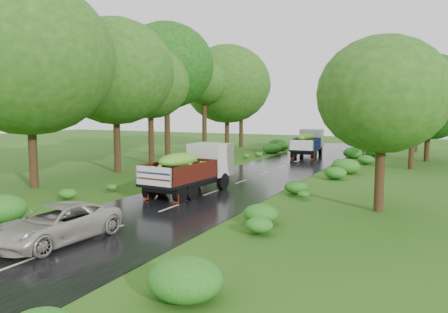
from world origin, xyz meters
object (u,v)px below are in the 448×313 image
Objects in this scene: car at (57,224)px; utility_pole at (365,114)px; truck_far at (308,142)px; truck_near at (193,166)px.

utility_pole is (5.53, 29.78, 3.34)m from car.
truck_far is 5.67m from utility_pole.
truck_near reaches higher than truck_far.
truck_far is at bearing 178.14° from utility_pole.
utility_pole is at bearing 77.75° from truck_near.
truck_near is at bearing -96.94° from truck_far.
truck_far is at bearing 91.61° from truck_near.
truck_far is (0.77, 20.13, -0.00)m from truck_near.
car is 0.58× the size of utility_pole.
utility_pole reaches higher than truck_far.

